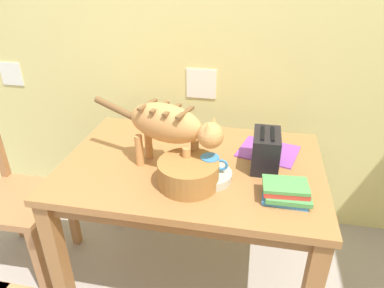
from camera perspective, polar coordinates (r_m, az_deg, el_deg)
The scene contains 10 objects.
wall_rear at distance 2.13m, azimuth 1.48°, elevation 18.29°, with size 4.46×0.11×2.50m.
dining_table at distance 1.72m, azimuth 0.00°, elevation -5.70°, with size 1.22×0.83×0.75m.
cat at distance 1.52m, azimuth -3.57°, elevation 2.92°, with size 0.63×0.24×0.31m.
saucer_bowl at distance 1.54m, azimuth 2.84°, elevation -5.14°, with size 0.20×0.20×0.04m, color #B4B6A4.
coffee_mug at distance 1.51m, azimuth 3.02°, elevation -3.34°, with size 0.12×0.08×0.08m.
magazine at distance 1.80m, azimuth 12.25°, elevation -1.16°, with size 0.28×0.24×0.01m, color purple.
book_stack at distance 1.46m, azimuth 15.03°, elevation -7.53°, with size 0.20×0.14×0.07m.
wicker_basket at distance 1.49m, azimuth -0.61°, elevation -4.71°, with size 0.26×0.26×0.11m.
toaster at distance 1.63m, azimuth 11.88°, elevation -1.03°, with size 0.12×0.20×0.18m.
wooden_chair_far at distance 2.16m, azimuth -27.51°, elevation -7.63°, with size 0.43×0.43×0.95m.
Camera 1 is at (0.35, -0.36, 1.62)m, focal length 32.84 mm.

